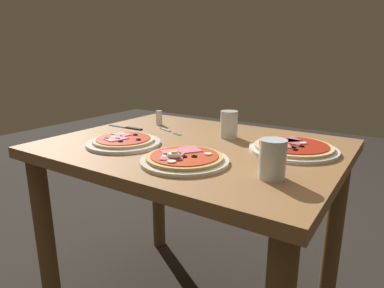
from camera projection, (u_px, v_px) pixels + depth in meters
name	position (u px, v px, depth m)	size (l,w,h in m)	color
dining_table	(193.00, 176.00, 1.28)	(1.06, 0.82, 0.77)	olive
pizza_foreground	(184.00, 159.00, 1.02)	(0.28, 0.28, 0.05)	silver
pizza_across_left	(293.00, 148.00, 1.14)	(0.30, 0.30, 0.03)	white
pizza_across_right	(124.00, 142.00, 1.23)	(0.27, 0.27, 0.03)	white
water_glass_near	(229.00, 126.00, 1.32)	(0.07, 0.07, 0.11)	silver
water_glass_far	(272.00, 162.00, 0.89)	(0.07, 0.07, 0.11)	silver
fork	(169.00, 131.00, 1.44)	(0.15, 0.07, 0.00)	silver
knife	(128.00, 127.00, 1.50)	(0.20, 0.02, 0.01)	silver
salt_shaker	(159.00, 118.00, 1.56)	(0.03, 0.03, 0.07)	white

